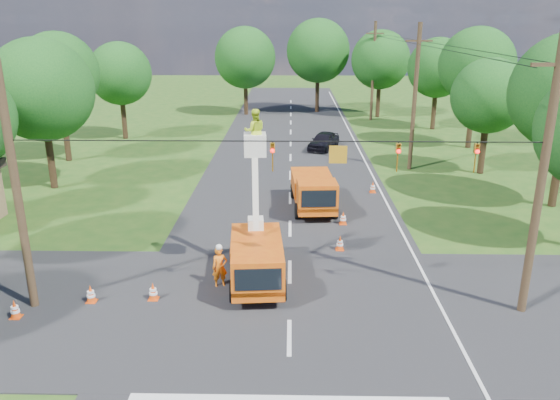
{
  "coord_description": "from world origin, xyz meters",
  "views": [
    {
      "loc": [
        0.01,
        -15.87,
        10.17
      ],
      "look_at": [
        -0.45,
        6.91,
        2.6
      ],
      "focal_mm": 35.0,
      "sensor_mm": 36.0,
      "label": 1
    }
  ],
  "objects_px": {
    "traffic_cone_4": "(153,292)",
    "tree_left_e": "(58,73)",
    "tree_left_d": "(41,90)",
    "tree_far_a": "(245,58)",
    "pole_right_far": "(373,71)",
    "tree_right_e": "(438,68)",
    "tree_right_d": "(477,65)",
    "bucket_truck": "(257,248)",
    "ground_worker": "(220,267)",
    "tree_far_b": "(318,51)",
    "tree_far_c": "(380,60)",
    "traffic_cone_6": "(15,309)",
    "traffic_cone_7": "(373,187)",
    "pole_right_near": "(542,177)",
    "second_truck": "(313,190)",
    "traffic_cone_5": "(91,294)",
    "traffic_cone_3": "(343,218)",
    "distant_car": "(324,141)",
    "pole_left": "(17,191)",
    "traffic_cone_2": "(340,243)",
    "tree_left_f": "(120,74)",
    "tree_right_c": "(489,96)",
    "pole_right_mid": "(415,97)"
  },
  "relations": [
    {
      "from": "distant_car",
      "to": "tree_left_f",
      "type": "relative_size",
      "value": 0.5
    },
    {
      "from": "traffic_cone_5",
      "to": "pole_right_far",
      "type": "bearing_deg",
      "value": 68.08
    },
    {
      "from": "pole_right_mid",
      "to": "distant_car",
      "type": "bearing_deg",
      "value": 133.59
    },
    {
      "from": "ground_worker",
      "to": "traffic_cone_6",
      "type": "relative_size",
      "value": 2.36
    },
    {
      "from": "bucket_truck",
      "to": "distant_car",
      "type": "distance_m",
      "value": 24.31
    },
    {
      "from": "tree_far_b",
      "to": "tree_far_c",
      "type": "xyz_separation_m",
      "value": [
        6.5,
        -3.0,
        -0.75
      ]
    },
    {
      "from": "tree_far_b",
      "to": "traffic_cone_7",
      "type": "bearing_deg",
      "value": -86.15
    },
    {
      "from": "pole_right_far",
      "to": "tree_right_e",
      "type": "xyz_separation_m",
      "value": [
        5.3,
        -5.0,
        0.7
      ]
    },
    {
      "from": "tree_right_e",
      "to": "tree_left_e",
      "type": "bearing_deg",
      "value": -156.98
    },
    {
      "from": "pole_right_mid",
      "to": "pole_left",
      "type": "relative_size",
      "value": 1.11
    },
    {
      "from": "pole_right_near",
      "to": "tree_far_c",
      "type": "distance_m",
      "value": 42.02
    },
    {
      "from": "distant_car",
      "to": "traffic_cone_2",
      "type": "height_order",
      "value": "distant_car"
    },
    {
      "from": "traffic_cone_2",
      "to": "tree_far_a",
      "type": "distance_m",
      "value": 38.74
    },
    {
      "from": "pole_right_near",
      "to": "tree_left_f",
      "type": "xyz_separation_m",
      "value": [
        -23.3,
        30.0,
        0.58
      ]
    },
    {
      "from": "traffic_cone_7",
      "to": "tree_right_d",
      "type": "xyz_separation_m",
      "value": [
        9.73,
        12.75,
        6.32
      ]
    },
    {
      "from": "distant_car",
      "to": "tree_far_c",
      "type": "bearing_deg",
      "value": 89.17
    },
    {
      "from": "ground_worker",
      "to": "traffic_cone_2",
      "type": "relative_size",
      "value": 2.36
    },
    {
      "from": "second_truck",
      "to": "traffic_cone_7",
      "type": "relative_size",
      "value": 8.14
    },
    {
      "from": "distant_car",
      "to": "tree_right_e",
      "type": "relative_size",
      "value": 0.48
    },
    {
      "from": "tree_left_e",
      "to": "tree_far_c",
      "type": "xyz_separation_m",
      "value": [
        26.3,
        20.0,
        -0.43
      ]
    },
    {
      "from": "distant_car",
      "to": "tree_left_d",
      "type": "distance_m",
      "value": 21.58
    },
    {
      "from": "traffic_cone_6",
      "to": "pole_right_far",
      "type": "bearing_deg",
      "value": 65.91
    },
    {
      "from": "traffic_cone_5",
      "to": "traffic_cone_6",
      "type": "xyz_separation_m",
      "value": [
        -2.3,
        -1.19,
        0.0
      ]
    },
    {
      "from": "traffic_cone_4",
      "to": "tree_left_e",
      "type": "xyz_separation_m",
      "value": [
        -11.62,
        21.46,
        6.13
      ]
    },
    {
      "from": "traffic_cone_2",
      "to": "pole_left",
      "type": "xyz_separation_m",
      "value": [
        -11.81,
        -5.4,
        4.14
      ]
    },
    {
      "from": "bucket_truck",
      "to": "traffic_cone_4",
      "type": "bearing_deg",
      "value": -162.43
    },
    {
      "from": "pole_left",
      "to": "tree_left_d",
      "type": "distance_m",
      "value": 16.06
    },
    {
      "from": "pole_right_near",
      "to": "tree_far_a",
      "type": "xyz_separation_m",
      "value": [
        -13.5,
        43.0,
        1.08
      ]
    },
    {
      "from": "ground_worker",
      "to": "tree_left_f",
      "type": "height_order",
      "value": "tree_left_f"
    },
    {
      "from": "tree_left_d",
      "to": "ground_worker",
      "type": "bearing_deg",
      "value": -47.37
    },
    {
      "from": "traffic_cone_6",
      "to": "traffic_cone_7",
      "type": "distance_m",
      "value": 21.2
    },
    {
      "from": "pole_right_far",
      "to": "tree_far_c",
      "type": "distance_m",
      "value": 2.43
    },
    {
      "from": "second_truck",
      "to": "pole_right_mid",
      "type": "bearing_deg",
      "value": 47.14
    },
    {
      "from": "pole_right_far",
      "to": "tree_left_e",
      "type": "xyz_separation_m",
      "value": [
        -25.3,
        -18.0,
        1.38
      ]
    },
    {
      "from": "traffic_cone_3",
      "to": "tree_left_d",
      "type": "relative_size",
      "value": 0.08
    },
    {
      "from": "second_truck",
      "to": "traffic_cone_5",
      "type": "distance_m",
      "value": 13.98
    },
    {
      "from": "pole_left",
      "to": "tree_far_b",
      "type": "bearing_deg",
      "value": 74.48
    },
    {
      "from": "tree_right_c",
      "to": "tree_far_b",
      "type": "height_order",
      "value": "tree_far_b"
    },
    {
      "from": "tree_right_c",
      "to": "traffic_cone_7",
      "type": "bearing_deg",
      "value": -149.71
    },
    {
      "from": "traffic_cone_6",
      "to": "tree_left_f",
      "type": "distance_m",
      "value": 31.74
    },
    {
      "from": "tree_left_e",
      "to": "tree_right_d",
      "type": "height_order",
      "value": "tree_right_d"
    },
    {
      "from": "tree_right_d",
      "to": "tree_right_e",
      "type": "bearing_deg",
      "value": 97.13
    },
    {
      "from": "traffic_cone_2",
      "to": "traffic_cone_4",
      "type": "relative_size",
      "value": 1.0
    },
    {
      "from": "traffic_cone_4",
      "to": "tree_left_e",
      "type": "bearing_deg",
      "value": 118.45
    },
    {
      "from": "traffic_cone_6",
      "to": "tree_far_a",
      "type": "bearing_deg",
      "value": 83.79
    },
    {
      "from": "traffic_cone_4",
      "to": "tree_right_e",
      "type": "bearing_deg",
      "value": 61.16
    },
    {
      "from": "tree_left_d",
      "to": "tree_far_a",
      "type": "height_order",
      "value": "tree_far_a"
    },
    {
      "from": "pole_right_far",
      "to": "tree_far_c",
      "type": "height_order",
      "value": "pole_right_far"
    },
    {
      "from": "bucket_truck",
      "to": "ground_worker",
      "type": "bearing_deg",
      "value": -169.16
    },
    {
      "from": "traffic_cone_2",
      "to": "traffic_cone_7",
      "type": "relative_size",
      "value": 1.0
    }
  ]
}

